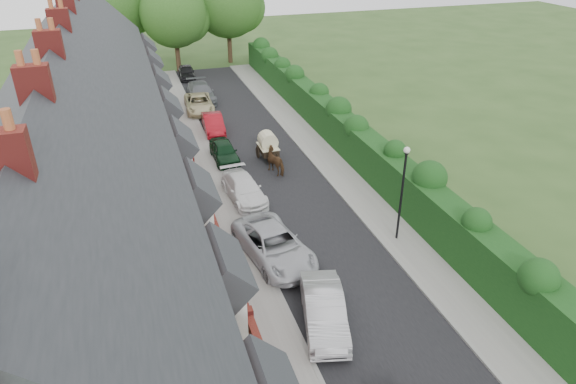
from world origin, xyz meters
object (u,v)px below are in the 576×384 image
object	(u,v)px
car_green	(224,151)
horse_cart	(268,144)
car_white	(244,189)
car_black	(187,72)
horse	(277,161)
car_silver_a	(324,310)
car_beige	(199,103)
car_grey	(201,92)
lamppost	(403,183)
car_red	(213,123)
car_silver_b	(274,245)

from	to	relation	value
car_green	horse_cart	distance (m)	2.98
car_white	horse_cart	bearing A→B (deg)	54.87
car_black	horse	bearing A→B (deg)	-80.32
car_silver_a	car_black	xyz separation A→B (m)	(-0.21, 37.52, -0.08)
horse	horse_cart	xyz separation A→B (m)	(-0.00, 2.06, 0.33)
car_beige	car_grey	size ratio (longest dim) A/B	0.94
car_beige	car_white	bearing A→B (deg)	-86.39
lamppost	car_silver_a	distance (m)	7.83
car_beige	horse_cart	bearing A→B (deg)	-72.15
car_grey	lamppost	bearing A→B (deg)	-77.45
car_green	car_white	bearing A→B (deg)	-90.50
horse	lamppost	bearing A→B (deg)	89.66
lamppost	car_grey	bearing A→B (deg)	102.81
lamppost	car_white	bearing A→B (deg)	134.12
lamppost	car_red	xyz separation A→B (m)	(-6.13, 17.63, -2.63)
car_beige	horse	size ratio (longest dim) A/B	2.58
lamppost	car_white	world-z (taller)	lamppost
lamppost	horse	distance (m)	10.33
lamppost	car_black	distance (m)	33.57
horse	car_silver_b	bearing A→B (deg)	51.34
car_white	car_red	size ratio (longest dim) A/B	1.11
lamppost	car_black	bearing A→B (deg)	100.34
lamppost	car_silver_a	size ratio (longest dim) A/B	1.15
car_white	horse	distance (m)	3.98
car_red	car_beige	distance (m)	5.01
car_silver_a	car_beige	size ratio (longest dim) A/B	0.91
lamppost	horse_cart	size ratio (longest dim) A/B	1.87
car_green	car_silver_b	bearing A→B (deg)	-90.50
car_black	car_red	bearing A→B (deg)	-86.72
car_silver_a	car_grey	bearing A→B (deg)	103.89
car_beige	car_black	world-z (taller)	car_beige
car_grey	car_black	bearing A→B (deg)	91.49
car_green	car_grey	world-z (taller)	car_grey
car_grey	car_white	bearing A→B (deg)	-92.16
car_beige	horse_cart	size ratio (longest dim) A/B	1.79
car_silver_b	horse	world-z (taller)	horse
car_white	horse	world-z (taller)	horse
lamppost	car_black	size ratio (longest dim) A/B	1.34
car_grey	horse_cart	bearing A→B (deg)	-81.23
car_beige	horse	distance (m)	13.56
car_red	horse	bearing A→B (deg)	-69.73
car_silver_b	car_green	distance (m)	11.82
car_silver_a	car_red	xyz separation A→B (m)	(-0.34, 22.23, -0.07)
car_beige	car_grey	world-z (taller)	car_grey
lamppost	car_white	size ratio (longest dim) A/B	1.14
horse	horse_cart	size ratio (longest dim) A/B	0.70
car_silver_a	car_black	size ratio (longest dim) A/B	1.17
car_red	horse_cart	distance (m)	6.72
lamppost	horse_cart	xyz separation A→B (m)	(-3.56, 11.44, -2.16)
car_black	horse	xyz separation A→B (m)	(2.45, -23.55, 0.15)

